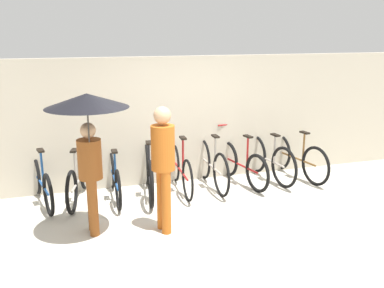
% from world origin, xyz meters
% --- Properties ---
extents(ground_plane, '(30.00, 30.00, 0.00)m').
position_xyz_m(ground_plane, '(0.00, 0.00, 0.00)').
color(ground_plane, beige).
extents(back_wall, '(12.59, 0.12, 2.28)m').
position_xyz_m(back_wall, '(0.00, 2.16, 1.14)').
color(back_wall, '#B2A893').
rests_on(back_wall, ground).
extents(parked_bicycle_0, '(0.53, 1.67, 1.01)m').
position_xyz_m(parked_bicycle_0, '(-2.30, 1.71, 0.35)').
color(parked_bicycle_0, black).
rests_on(parked_bicycle_0, ground).
extents(parked_bicycle_1, '(0.58, 1.72, 0.96)m').
position_xyz_m(parked_bicycle_1, '(-1.72, 1.71, 0.36)').
color(parked_bicycle_1, black).
rests_on(parked_bicycle_1, ground).
extents(parked_bicycle_2, '(0.44, 1.67, 1.01)m').
position_xyz_m(parked_bicycle_2, '(-1.15, 1.63, 0.35)').
color(parked_bicycle_2, black).
rests_on(parked_bicycle_2, ground).
extents(parked_bicycle_3, '(0.46, 1.82, 1.04)m').
position_xyz_m(parked_bicycle_3, '(-0.57, 1.61, 0.39)').
color(parked_bicycle_3, black).
rests_on(parked_bicycle_3, ground).
extents(parked_bicycle_4, '(0.44, 1.71, 1.09)m').
position_xyz_m(parked_bicycle_4, '(0.00, 1.65, 0.38)').
color(parked_bicycle_4, black).
rests_on(parked_bicycle_4, ground).
extents(parked_bicycle_5, '(0.44, 1.71, 1.05)m').
position_xyz_m(parked_bicycle_5, '(0.57, 1.66, 0.39)').
color(parked_bicycle_5, black).
rests_on(parked_bicycle_5, ground).
extents(parked_bicycle_6, '(0.47, 1.64, 1.02)m').
position_xyz_m(parked_bicycle_6, '(1.15, 1.65, 0.36)').
color(parked_bicycle_6, black).
rests_on(parked_bicycle_6, ground).
extents(parked_bicycle_7, '(0.44, 1.69, 1.03)m').
position_xyz_m(parked_bicycle_7, '(1.72, 1.71, 0.39)').
color(parked_bicycle_7, black).
rests_on(parked_bicycle_7, ground).
extents(parked_bicycle_8, '(0.47, 1.78, 0.99)m').
position_xyz_m(parked_bicycle_8, '(2.29, 1.70, 0.38)').
color(parked_bicycle_8, black).
rests_on(parked_bicycle_8, ground).
extents(pedestrian_leading, '(1.05, 1.05, 1.95)m').
position_xyz_m(pedestrian_leading, '(-1.59, 0.32, 1.56)').
color(pedestrian_leading, brown).
rests_on(pedestrian_leading, ground).
extents(pedestrian_center, '(0.32, 0.32, 1.76)m').
position_xyz_m(pedestrian_center, '(-0.65, 0.19, 1.04)').
color(pedestrian_center, '#B25619').
rests_on(pedestrian_center, ground).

